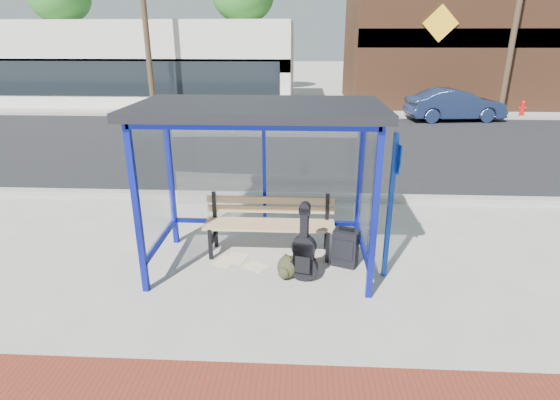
# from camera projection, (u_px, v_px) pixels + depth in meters

# --- Properties ---
(ground) EXTENTS (120.00, 120.00, 0.00)m
(ground) POSITION_uv_depth(u_px,v_px,m) (261.00, 266.00, 6.58)
(ground) COLOR #B2ADA0
(ground) RESTS_ON ground
(brick_paver_strip) EXTENTS (60.00, 1.00, 0.01)m
(brick_paver_strip) POSITION_uv_depth(u_px,v_px,m) (236.00, 400.00, 4.15)
(brick_paver_strip) COLOR maroon
(brick_paver_strip) RESTS_ON ground
(curb_near) EXTENTS (60.00, 0.25, 0.12)m
(curb_near) POSITION_uv_depth(u_px,v_px,m) (274.00, 197.00, 9.27)
(curb_near) COLOR gray
(curb_near) RESTS_ON ground
(street_asphalt) EXTENTS (60.00, 10.00, 0.00)m
(street_asphalt) POSITION_uv_depth(u_px,v_px,m) (284.00, 144.00, 14.06)
(street_asphalt) COLOR black
(street_asphalt) RESTS_ON ground
(curb_far) EXTENTS (60.00, 0.25, 0.12)m
(curb_far) POSITION_uv_depth(u_px,v_px,m) (289.00, 116.00, 18.82)
(curb_far) COLOR gray
(curb_far) RESTS_ON ground
(far_sidewalk) EXTENTS (60.00, 4.00, 0.01)m
(far_sidewalk) POSITION_uv_depth(u_px,v_px,m) (290.00, 110.00, 20.61)
(far_sidewalk) COLOR #B2ADA0
(far_sidewalk) RESTS_ON ground
(bus_shelter) EXTENTS (3.30, 1.80, 2.42)m
(bus_shelter) POSITION_uv_depth(u_px,v_px,m) (259.00, 129.00, 5.92)
(bus_shelter) COLOR #0D1798
(bus_shelter) RESTS_ON ground
(storefront_white) EXTENTS (18.00, 6.04, 4.00)m
(storefront_white) POSITION_uv_depth(u_px,v_px,m) (123.00, 62.00, 23.14)
(storefront_white) COLOR silver
(storefront_white) RESTS_ON ground
(storefront_brown) EXTENTS (10.00, 7.08, 6.40)m
(storefront_brown) POSITION_uv_depth(u_px,v_px,m) (448.00, 38.00, 22.38)
(storefront_brown) COLOR #59331E
(storefront_brown) RESTS_ON ground
(utility_pole_west) EXTENTS (1.60, 0.24, 8.00)m
(utility_pole_west) POSITION_uv_depth(u_px,v_px,m) (145.00, 15.00, 17.97)
(utility_pole_west) COLOR #4C3826
(utility_pole_west) RESTS_ON ground
(utility_pole_east) EXTENTS (1.60, 0.24, 8.00)m
(utility_pole_east) POSITION_uv_depth(u_px,v_px,m) (517.00, 14.00, 17.25)
(utility_pole_east) COLOR #4C3826
(utility_pole_east) RESTS_ON ground
(bench) EXTENTS (2.02, 0.50, 0.95)m
(bench) POSITION_uv_depth(u_px,v_px,m) (270.00, 221.00, 6.83)
(bench) COLOR black
(bench) RESTS_ON ground
(guitar_bag) EXTENTS (0.42, 0.21, 1.11)m
(guitar_bag) POSITION_uv_depth(u_px,v_px,m) (304.00, 254.00, 6.07)
(guitar_bag) COLOR black
(guitar_bag) RESTS_ON ground
(suitcase) EXTENTS (0.42, 0.34, 0.63)m
(suitcase) POSITION_uv_depth(u_px,v_px,m) (345.00, 248.00, 6.50)
(suitcase) COLOR black
(suitcase) RESTS_ON ground
(backpack) EXTENTS (0.35, 0.33, 0.34)m
(backpack) POSITION_uv_depth(u_px,v_px,m) (286.00, 268.00, 6.20)
(backpack) COLOR #282916
(backpack) RESTS_ON ground
(sign_post) EXTENTS (0.09, 0.26, 2.09)m
(sign_post) POSITION_uv_depth(u_px,v_px,m) (391.00, 199.00, 5.91)
(sign_post) COLOR navy
(sign_post) RESTS_ON ground
(newspaper_a) EXTENTS (0.40, 0.44, 0.01)m
(newspaper_a) POSITION_uv_depth(u_px,v_px,m) (226.00, 261.00, 6.71)
(newspaper_a) COLOR white
(newspaper_a) RESTS_ON ground
(newspaper_b) EXTENTS (0.44, 0.42, 0.01)m
(newspaper_b) POSITION_uv_depth(u_px,v_px,m) (256.00, 267.00, 6.55)
(newspaper_b) COLOR white
(newspaper_b) RESTS_ON ground
(newspaper_c) EXTENTS (0.37, 0.43, 0.01)m
(newspaper_c) POSITION_uv_depth(u_px,v_px,m) (236.00, 258.00, 6.80)
(newspaper_c) COLOR white
(newspaper_c) RESTS_ON ground
(parked_car) EXTENTS (4.01, 1.83, 1.28)m
(parked_car) POSITION_uv_depth(u_px,v_px,m) (455.00, 105.00, 17.84)
(parked_car) COLOR #192647
(parked_car) RESTS_ON ground
(fire_hydrant) EXTENTS (0.31, 0.20, 0.67)m
(fire_hydrant) POSITION_uv_depth(u_px,v_px,m) (522.00, 108.00, 18.93)
(fire_hydrant) COLOR red
(fire_hydrant) RESTS_ON ground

